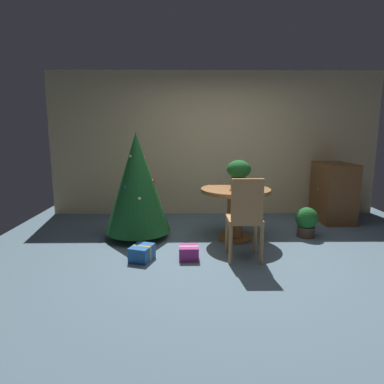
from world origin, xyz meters
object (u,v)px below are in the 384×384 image
Objects in this scene: holiday_tree at (137,183)px; gift_box_blue at (142,253)px; wooden_cabinet at (333,192)px; flower_vase at (239,172)px; wooden_chair_near at (245,215)px; potted_plant at (306,221)px; gift_box_purple at (189,253)px; round_dining_table at (235,204)px.

holiday_tree reaches higher than gift_box_blue.
gift_box_blue is at bearing -79.20° from holiday_tree.
gift_box_blue is 3.58m from wooden_cabinet.
wooden_chair_near is at bearing -92.61° from flower_vase.
gift_box_purple is at bearing -153.80° from potted_plant.
wooden_chair_near is 0.83m from gift_box_purple.
holiday_tree is 2.54m from potted_plant.
holiday_tree reaches higher than wooden_cabinet.
gift_box_blue is 0.35× the size of wooden_cabinet.
wooden_cabinet is (3.24, 0.91, -0.31)m from holiday_tree.
wooden_cabinet is at bearing 15.71° from holiday_tree.
wooden_cabinet is at bearing 44.77° from wooden_chair_near.
holiday_tree is at bearing 146.93° from wooden_chair_near.
wooden_cabinet reaches higher than round_dining_table.
gift_box_purple is (0.57, 0.03, -0.01)m from gift_box_blue.
gift_box_purple is at bearing 2.57° from gift_box_blue.
flower_vase reaches higher than potted_plant.
round_dining_table is 0.46m from flower_vase.
gift_box_blue is (-1.28, -0.80, -0.89)m from flower_vase.
wooden_chair_near is at bearing -1.90° from gift_box_blue.
holiday_tree is at bearing 176.49° from round_dining_table.
gift_box_purple is 0.54× the size of potted_plant.
flower_vase reaches higher than gift_box_purple.
round_dining_table reaches higher than gift_box_blue.
potted_plant is (1.03, 0.08, -0.74)m from flower_vase.
holiday_tree is at bearing -179.82° from potted_plant.
flower_vase is at bearing 87.39° from wooden_chair_near.
flower_vase is 1.13× the size of gift_box_blue.
wooden_chair_near is 4.27× the size of gift_box_purple.
holiday_tree is 1.34m from gift_box_purple.
wooden_cabinet is 2.26× the size of potted_plant.
holiday_tree reaches higher than gift_box_purple.
gift_box_blue is at bearing 178.10° from wooden_chair_near.
round_dining_table is at bearing -3.51° from holiday_tree.
flower_vase reaches higher than wooden_cabinet.
gift_box_blue is at bearing -177.43° from gift_box_purple.
wooden_cabinet is at bearing 35.05° from gift_box_purple.
gift_box_blue is 0.57m from gift_box_purple.
gift_box_purple is at bearing -132.48° from flower_vase.
wooden_cabinet is (3.08, 1.79, 0.41)m from gift_box_blue.
gift_box_purple is at bearing -144.95° from wooden_cabinet.
holiday_tree is 3.39m from wooden_cabinet.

